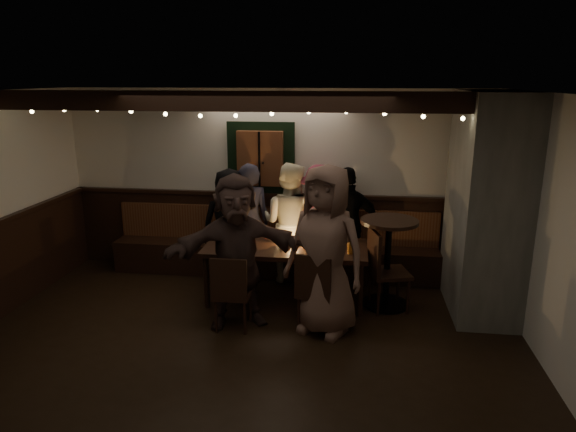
# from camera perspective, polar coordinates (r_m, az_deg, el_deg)

# --- Properties ---
(room) EXTENTS (6.02, 5.01, 2.62)m
(room) POSITION_cam_1_polar(r_m,az_deg,el_deg) (6.23, 6.84, -0.46)
(room) COLOR black
(room) RESTS_ON ground
(dining_table) EXTENTS (2.01, 0.86, 0.87)m
(dining_table) POSITION_cam_1_polar(r_m,az_deg,el_deg) (6.39, -0.26, -3.88)
(dining_table) COLOR black
(dining_table) RESTS_ON ground
(chair_near_left) EXTENTS (0.40, 0.40, 0.88)m
(chair_near_left) POSITION_cam_1_polar(r_m,az_deg,el_deg) (5.71, -6.34, -8.09)
(chair_near_left) COLOR black
(chair_near_left) RESTS_ON ground
(chair_near_right) EXTENTS (0.52, 0.52, 0.92)m
(chair_near_right) POSITION_cam_1_polar(r_m,az_deg,el_deg) (5.66, 3.11, -8.02)
(chair_near_right) COLOR black
(chair_near_right) RESTS_ON ground
(chair_end) EXTENTS (0.55, 0.55, 1.00)m
(chair_end) POSITION_cam_1_polar(r_m,az_deg,el_deg) (6.27, 10.42, -5.45)
(chair_end) COLOR black
(chair_end) RESTS_ON ground
(high_top) EXTENTS (0.69, 0.69, 1.10)m
(high_top) POSITION_cam_1_polar(r_m,az_deg,el_deg) (6.34, 11.04, -3.93)
(high_top) COLOR black
(high_top) RESTS_ON ground
(person_a) EXTENTS (0.84, 0.62, 1.56)m
(person_a) POSITION_cam_1_polar(r_m,az_deg,el_deg) (7.11, -6.50, -0.96)
(person_a) COLOR black
(person_a) RESTS_ON ground
(person_b) EXTENTS (0.69, 0.55, 1.63)m
(person_b) POSITION_cam_1_polar(r_m,az_deg,el_deg) (7.10, -4.37, -0.62)
(person_b) COLOR #252434
(person_b) RESTS_ON ground
(person_c) EXTENTS (0.96, 0.85, 1.65)m
(person_c) POSITION_cam_1_polar(r_m,az_deg,el_deg) (6.98, 0.17, -0.76)
(person_c) COLOR beige
(person_c) RESTS_ON ground
(person_d) EXTENTS (1.14, 0.77, 1.63)m
(person_d) POSITION_cam_1_polar(r_m,az_deg,el_deg) (6.98, 3.62, -0.90)
(person_d) COLOR maroon
(person_d) RESTS_ON ground
(person_e) EXTENTS (0.99, 0.56, 1.60)m
(person_e) POSITION_cam_1_polar(r_m,az_deg,el_deg) (7.00, 6.63, -1.04)
(person_e) COLOR black
(person_e) RESTS_ON ground
(person_f) EXTENTS (1.69, 1.04, 1.74)m
(person_f) POSITION_cam_1_polar(r_m,az_deg,el_deg) (5.76, -5.74, -3.88)
(person_f) COLOR #3F2B27
(person_f) RESTS_ON ground
(person_g) EXTENTS (1.08, 0.91, 1.88)m
(person_g) POSITION_cam_1_polar(r_m,az_deg,el_deg) (5.54, 4.20, -3.86)
(person_g) COLOR #7E5A4D
(person_g) RESTS_ON ground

